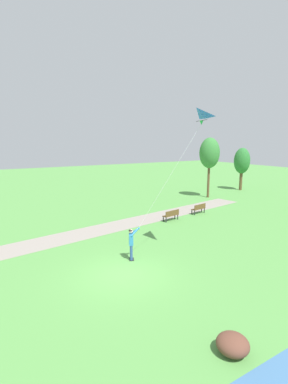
{
  "coord_description": "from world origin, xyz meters",
  "views": [
    {
      "loc": [
        11.63,
        -5.86,
        6.39
      ],
      "look_at": [
        -0.68,
        1.6,
        3.82
      ],
      "focal_mm": 26.92,
      "sensor_mm": 36.0,
      "label": 1
    }
  ],
  "objects_px": {
    "park_bench_far_walkway": "(199,208)",
    "person_kite_flyer": "(132,241)",
    "flying_kite": "(196,117)",
    "tree_lakeside_far": "(210,153)",
    "lakeside_shrub": "(233,344)",
    "park_bench_near_walkway": "(171,215)",
    "tree_lakeside_near": "(242,161)"
  },
  "relations": [
    {
      "from": "person_kite_flyer",
      "to": "park_bench_near_walkway",
      "type": "bearing_deg",
      "value": 128.43
    },
    {
      "from": "person_kite_flyer",
      "to": "tree_lakeside_far",
      "type": "relative_size",
      "value": 0.27
    },
    {
      "from": "person_kite_flyer",
      "to": "flying_kite",
      "type": "bearing_deg",
      "value": 63.76
    },
    {
      "from": "person_kite_flyer",
      "to": "lakeside_shrub",
      "type": "bearing_deg",
      "value": -5.52
    },
    {
      "from": "flying_kite",
      "to": "tree_lakeside_near",
      "type": "distance_m",
      "value": 24.65
    },
    {
      "from": "person_kite_flyer",
      "to": "flying_kite",
      "type": "distance_m",
      "value": 7.32
    },
    {
      "from": "park_bench_far_walkway",
      "to": "tree_lakeside_near",
      "type": "height_order",
      "value": "tree_lakeside_near"
    },
    {
      "from": "park_bench_far_walkway",
      "to": "person_kite_flyer",
      "type": "bearing_deg",
      "value": -60.12
    },
    {
      "from": "park_bench_near_walkway",
      "to": "tree_lakeside_far",
      "type": "distance_m",
      "value": 11.92
    },
    {
      "from": "park_bench_near_walkway",
      "to": "lakeside_shrub",
      "type": "bearing_deg",
      "value": -29.33
    },
    {
      "from": "lakeside_shrub",
      "to": "tree_lakeside_far",
      "type": "bearing_deg",
      "value": 138.12
    },
    {
      "from": "park_bench_far_walkway",
      "to": "lakeside_shrub",
      "type": "xyz_separation_m",
      "value": [
        13.43,
        -10.68,
        -0.2
      ]
    },
    {
      "from": "flying_kite",
      "to": "park_bench_near_walkway",
      "type": "height_order",
      "value": "flying_kite"
    },
    {
      "from": "park_bench_far_walkway",
      "to": "lakeside_shrub",
      "type": "distance_m",
      "value": 17.17
    },
    {
      "from": "tree_lakeside_near",
      "to": "flying_kite",
      "type": "bearing_deg",
      "value": -55.46
    },
    {
      "from": "person_kite_flyer",
      "to": "park_bench_far_walkway",
      "type": "distance_m",
      "value": 11.47
    },
    {
      "from": "flying_kite",
      "to": "tree_lakeside_far",
      "type": "xyz_separation_m",
      "value": [
        -12.35,
        12.92,
        -2.56
      ]
    },
    {
      "from": "tree_lakeside_far",
      "to": "tree_lakeside_near",
      "type": "bearing_deg",
      "value": 101.53
    },
    {
      "from": "park_bench_far_walkway",
      "to": "tree_lakeside_near",
      "type": "relative_size",
      "value": 0.28
    },
    {
      "from": "park_bench_far_walkway",
      "to": "tree_lakeside_far",
      "type": "height_order",
      "value": "tree_lakeside_far"
    },
    {
      "from": "person_kite_flyer",
      "to": "tree_lakeside_near",
      "type": "height_order",
      "value": "tree_lakeside_near"
    },
    {
      "from": "person_kite_flyer",
      "to": "flying_kite",
      "type": "height_order",
      "value": "flying_kite"
    },
    {
      "from": "flying_kite",
      "to": "lakeside_shrub",
      "type": "bearing_deg",
      "value": -31.02
    },
    {
      "from": "person_kite_flyer",
      "to": "park_bench_near_walkway",
      "type": "xyz_separation_m",
      "value": [
        -5.14,
        6.48,
        -0.54
      ]
    },
    {
      "from": "flying_kite",
      "to": "park_bench_near_walkway",
      "type": "bearing_deg",
      "value": 152.31
    },
    {
      "from": "lakeside_shrub",
      "to": "flying_kite",
      "type": "bearing_deg",
      "value": 148.98
    },
    {
      "from": "flying_kite",
      "to": "park_bench_far_walkway",
      "type": "distance_m",
      "value": 12.22
    },
    {
      "from": "tree_lakeside_far",
      "to": "lakeside_shrub",
      "type": "distance_m",
      "value": 25.41
    },
    {
      "from": "tree_lakeside_far",
      "to": "lakeside_shrub",
      "type": "bearing_deg",
      "value": -41.88
    },
    {
      "from": "tree_lakeside_near",
      "to": "lakeside_shrub",
      "type": "relative_size",
      "value": 5.45
    },
    {
      "from": "park_bench_near_walkway",
      "to": "lakeside_shrub",
      "type": "xyz_separation_m",
      "value": [
        12.87,
        -7.23,
        -0.2
      ]
    },
    {
      "from": "person_kite_flyer",
      "to": "park_bench_near_walkway",
      "type": "relative_size",
      "value": 1.18
    }
  ]
}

